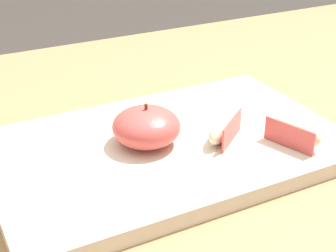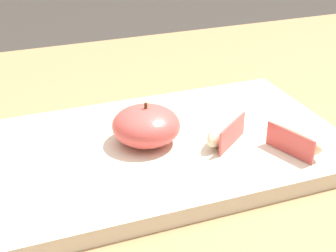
# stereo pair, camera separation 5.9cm
# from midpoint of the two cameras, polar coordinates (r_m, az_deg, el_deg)

# --- Properties ---
(dining_table) EXTENTS (1.49, 0.80, 0.78)m
(dining_table) POSITION_cam_midpoint_polar(r_m,az_deg,el_deg) (0.70, -0.23, -8.81)
(dining_table) COLOR #9E754C
(dining_table) RESTS_ON ground_plane
(cutting_board) EXTENTS (0.41, 0.26, 0.02)m
(cutting_board) POSITION_cam_midpoint_polar(r_m,az_deg,el_deg) (0.60, 2.80, -2.58)
(cutting_board) COLOR beige
(cutting_board) RESTS_ON dining_table
(apple_half_skin_up) EXTENTS (0.08, 0.08, 0.05)m
(apple_half_skin_up) POSITION_cam_midpoint_polar(r_m,az_deg,el_deg) (0.58, 0.40, -0.01)
(apple_half_skin_up) COLOR #D14C47
(apple_half_skin_up) RESTS_ON cutting_board
(apple_wedge_right) EXTENTS (0.07, 0.06, 0.03)m
(apple_wedge_right) POSITION_cam_midpoint_polar(r_m,az_deg,el_deg) (0.59, 9.10, -0.63)
(apple_wedge_right) COLOR beige
(apple_wedge_right) RESTS_ON cutting_board
(apple_wedge_front) EXTENTS (0.04, 0.07, 0.03)m
(apple_wedge_front) POSITION_cam_midpoint_polar(r_m,az_deg,el_deg) (0.59, 16.99, -1.51)
(apple_wedge_front) COLOR beige
(apple_wedge_front) RESTS_ON cutting_board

